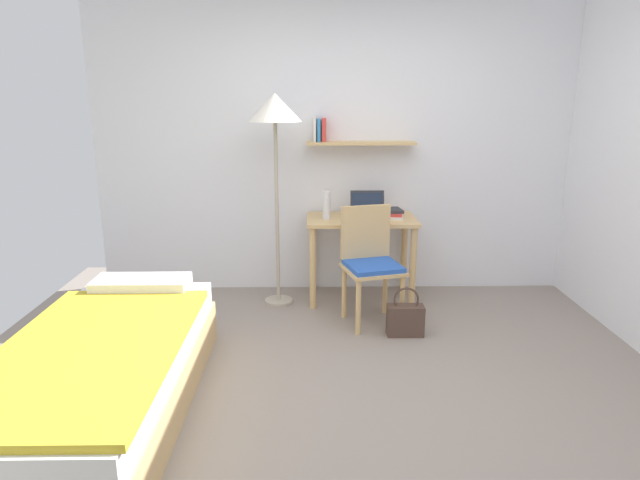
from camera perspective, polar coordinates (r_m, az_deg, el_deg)
The scene contains 10 objects.
ground_plane at distance 3.40m, azimuth 4.30°, elevation -16.23°, with size 5.28×5.28×0.00m, color gray.
wall_back at distance 4.96m, azimuth 2.52°, elevation 9.56°, with size 4.40×0.27×2.60m.
bed at distance 3.38m, azimuth -21.55°, elevation -12.90°, with size 0.93×2.06×0.54m.
desk at distance 4.77m, azimuth 4.26°, elevation 0.55°, with size 0.93×0.54×0.73m.
desk_chair at distance 4.32m, azimuth 5.24°, elevation -2.06°, with size 0.51×0.50×0.91m.
standing_lamp at distance 4.53m, azimuth -4.67°, elevation 12.45°, with size 0.43×0.43×1.76m.
laptop at distance 4.76m, azimuth 4.95°, elevation 3.05°, with size 0.30×0.24×0.22m.
water_bottle at distance 4.65m, azimuth 0.68°, elevation 3.64°, with size 0.07×0.07×0.24m, color silver.
book_stack at distance 4.76m, azimuth 7.51°, elevation 2.73°, with size 0.20×0.25×0.08m.
handbag at distance 4.21m, azimuth 8.81°, elevation -8.07°, with size 0.27×0.12×0.38m.
Camera 1 is at (-0.29, -2.90, 1.75)m, focal length 30.96 mm.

